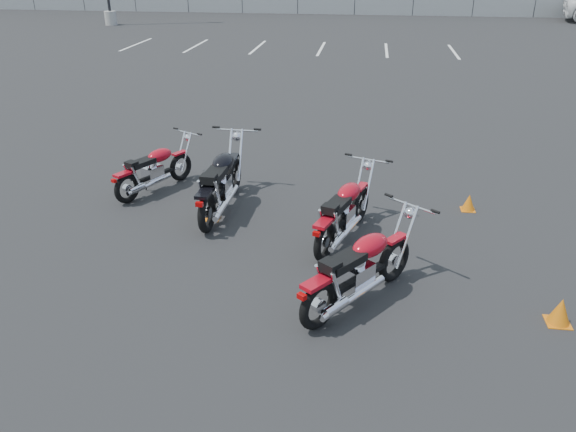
# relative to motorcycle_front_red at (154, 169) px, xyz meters

# --- Properties ---
(ground) EXTENTS (120.00, 120.00, 0.00)m
(ground) POSITION_rel_motorcycle_front_red_xyz_m (2.66, -2.70, -0.44)
(ground) COLOR black
(ground) RESTS_ON ground
(motorcycle_front_red) EXTENTS (1.26, 1.90, 0.97)m
(motorcycle_front_red) POSITION_rel_motorcycle_front_red_xyz_m (0.00, 0.00, 0.00)
(motorcycle_front_red) COLOR black
(motorcycle_front_red) RESTS_ON ground
(motorcycle_second_black) EXTENTS (0.94, 2.44, 1.19)m
(motorcycle_second_black) POSITION_rel_motorcycle_front_red_xyz_m (1.48, -0.69, 0.10)
(motorcycle_second_black) COLOR black
(motorcycle_second_black) RESTS_ON ground
(motorcycle_third_red) EXTENTS (1.15, 2.16, 1.07)m
(motorcycle_third_red) POSITION_rel_motorcycle_front_red_xyz_m (3.66, -1.48, 0.05)
(motorcycle_third_red) COLOR black
(motorcycle_third_red) RESTS_ON ground
(motorcycle_rear_red) EXTENTS (1.72, 2.05, 1.11)m
(motorcycle_rear_red) POSITION_rel_motorcycle_front_red_xyz_m (3.95, -3.24, 0.06)
(motorcycle_rear_red) COLOR black
(motorcycle_rear_red) RESTS_ON ground
(training_cone_near) EXTENTS (0.25, 0.25, 0.30)m
(training_cone_near) POSITION_rel_motorcycle_front_red_xyz_m (5.82, -0.05, -0.29)
(training_cone_near) COLOR orange
(training_cone_near) RESTS_ON ground
(training_cone_far) EXTENTS (0.29, 0.29, 0.35)m
(training_cone_far) POSITION_rel_motorcycle_front_red_xyz_m (6.44, -3.34, -0.27)
(training_cone_far) COLOR orange
(training_cone_far) RESTS_ON ground
(training_cone_extra) EXTENTS (0.25, 0.25, 0.30)m
(training_cone_extra) POSITION_rel_motorcycle_front_red_xyz_m (1.39, -1.05, -0.29)
(training_cone_extra) COLOR orange
(training_cone_extra) RESTS_ON ground
(chainlink_fence) EXTENTS (80.06, 0.06, 1.80)m
(chainlink_fence) POSITION_rel_motorcycle_front_red_xyz_m (2.66, 32.30, 0.46)
(chainlink_fence) COLOR slate
(chainlink_fence) RESTS_ON ground
(parking_line_stripes) EXTENTS (15.12, 4.00, 0.01)m
(parking_line_stripes) POSITION_rel_motorcycle_front_red_xyz_m (0.16, 17.30, -0.44)
(parking_line_stripes) COLOR silver
(parking_line_stripes) RESTS_ON ground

